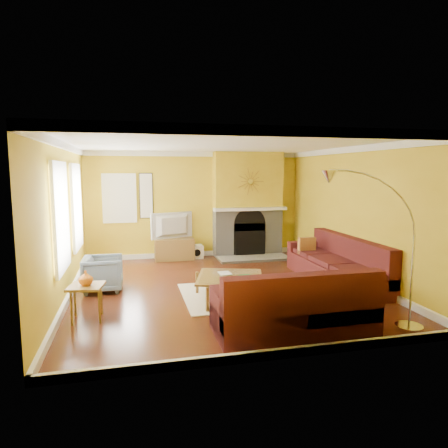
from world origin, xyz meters
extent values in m
cube|color=#592512|center=(0.00, 0.00, -0.01)|extent=(5.50, 6.00, 0.02)
cube|color=white|center=(0.00, 0.00, 2.71)|extent=(5.50, 6.00, 0.02)
cube|color=gold|center=(0.00, 3.01, 1.35)|extent=(5.50, 0.02, 2.70)
cube|color=gold|center=(0.00, -3.01, 1.35)|extent=(5.50, 0.02, 2.70)
cube|color=gold|center=(-2.76, 0.00, 1.35)|extent=(0.02, 6.00, 2.70)
cube|color=gold|center=(2.76, 0.00, 1.35)|extent=(0.02, 6.00, 2.70)
cube|color=white|center=(-2.72, 1.30, 1.50)|extent=(0.06, 1.22, 1.72)
cube|color=white|center=(-2.72, -0.60, 1.50)|extent=(0.06, 1.22, 1.72)
cube|color=white|center=(-1.90, 2.96, 1.55)|extent=(0.82, 0.06, 1.22)
cube|color=white|center=(-1.25, 2.97, 1.60)|extent=(0.34, 0.04, 1.14)
cube|color=white|center=(1.35, 2.56, 1.25)|extent=(1.92, 0.22, 0.08)
cube|color=gray|center=(1.35, 2.25, 0.03)|extent=(1.80, 0.70, 0.06)
cube|color=beige|center=(0.41, -0.50, 0.01)|extent=(2.40, 1.80, 0.02)
cube|color=olive|center=(-0.60, 2.68, 0.27)|extent=(0.97, 0.44, 0.54)
imported|color=black|center=(-0.60, 2.68, 0.86)|extent=(1.11, 0.54, 0.65)
cube|color=white|center=(-0.03, 2.76, 0.17)|extent=(0.33, 0.33, 0.33)
imported|color=slate|center=(-2.17, 0.35, 0.32)|extent=(0.72, 0.70, 0.65)
imported|color=orange|center=(-2.32, -1.13, 0.64)|extent=(0.27, 0.27, 0.22)
imported|color=white|center=(-0.18, -0.63, 0.44)|extent=(0.21, 0.28, 0.03)
camera|label=1|loc=(-1.64, -7.19, 2.20)|focal=32.00mm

